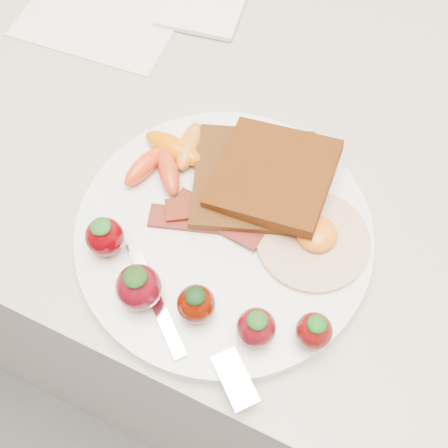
% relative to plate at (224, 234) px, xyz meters
% --- Properties ---
extents(counter, '(2.00, 0.60, 0.90)m').
position_rel_plate_xyz_m(counter, '(0.03, 0.16, -0.46)').
color(counter, gray).
rests_on(counter, ground).
extents(plate, '(0.27, 0.27, 0.02)m').
position_rel_plate_xyz_m(plate, '(0.00, 0.00, 0.00)').
color(plate, white).
rests_on(plate, counter).
extents(toast_lower, '(0.14, 0.14, 0.01)m').
position_rel_plate_xyz_m(toast_lower, '(0.00, 0.06, 0.02)').
color(toast_lower, '#311D0B').
rests_on(toast_lower, plate).
extents(toast_upper, '(0.11, 0.11, 0.02)m').
position_rel_plate_xyz_m(toast_upper, '(0.02, 0.06, 0.03)').
color(toast_upper, '#391C08').
rests_on(toast_upper, toast_lower).
extents(fried_egg, '(0.11, 0.11, 0.02)m').
position_rel_plate_xyz_m(fried_egg, '(0.08, 0.02, 0.01)').
color(fried_egg, beige).
rests_on(fried_egg, plate).
extents(bacon_strips, '(0.11, 0.08, 0.01)m').
position_rel_plate_xyz_m(bacon_strips, '(-0.02, 0.01, 0.01)').
color(bacon_strips, '#340707').
rests_on(bacon_strips, plate).
extents(baby_carrots, '(0.07, 0.10, 0.02)m').
position_rel_plate_xyz_m(baby_carrots, '(-0.08, 0.04, 0.02)').
color(baby_carrots, '#CD6201').
rests_on(baby_carrots, plate).
extents(strawberries, '(0.22, 0.06, 0.05)m').
position_rel_plate_xyz_m(strawberries, '(0.00, -0.07, 0.03)').
color(strawberries, '#560005').
rests_on(strawberries, plate).
extents(fork, '(0.16, 0.10, 0.00)m').
position_rel_plate_xyz_m(fork, '(0.02, -0.10, 0.01)').
color(fork, silver).
rests_on(fork, plate).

